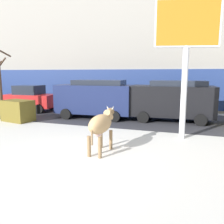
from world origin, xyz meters
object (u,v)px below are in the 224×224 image
object	(u,v)px
pedestrian_far_left	(112,98)
dumpster	(18,111)
bare_tree_left_lot	(0,80)
car_navy_van	(95,98)
cow_tan	(101,124)
car_red_hatchback	(31,98)
billboard	(187,32)
car_black_van	(172,100)

from	to	relation	value
pedestrian_far_left	dumpster	size ratio (longest dim) A/B	1.02
pedestrian_far_left	bare_tree_left_lot	xyz separation A→B (m)	(-5.16, -5.66, 1.46)
car_navy_van	dumpster	bearing A→B (deg)	-148.20
cow_tan	dumpster	bearing A→B (deg)	151.94
car_red_hatchback	bare_tree_left_lot	distance (m)	3.23
car_navy_van	billboard	bearing A→B (deg)	-30.81
car_navy_van	car_black_van	world-z (taller)	same
car_black_van	dumpster	world-z (taller)	car_black_van
cow_tan	car_navy_van	bearing A→B (deg)	114.52
billboard	bare_tree_left_lot	xyz separation A→B (m)	(-10.56, 1.13, -1.97)
car_red_hatchback	car_black_van	size ratio (longest dim) A/B	0.76
billboard	dumpster	bearing A→B (deg)	175.15
cow_tan	car_black_van	bearing A→B (deg)	73.01
pedestrian_far_left	dumpster	world-z (taller)	pedestrian_far_left
car_navy_van	pedestrian_far_left	xyz separation A→B (m)	(-0.15, 3.66, -0.36)
dumpster	bare_tree_left_lot	bearing A→B (deg)	166.39
bare_tree_left_lot	cow_tan	bearing A→B (deg)	-25.56
cow_tan	billboard	size ratio (longest dim) A/B	0.34
dumpster	car_red_hatchback	bearing A→B (deg)	116.09
car_navy_van	car_red_hatchback	bearing A→B (deg)	170.55
billboard	car_red_hatchback	world-z (taller)	billboard
car_black_van	pedestrian_far_left	distance (m)	5.71
car_red_hatchback	dumpster	bearing A→B (deg)	-63.91
pedestrian_far_left	dumpster	distance (m)	7.06
billboard	car_black_van	distance (m)	4.78
car_black_van	dumpster	bearing A→B (deg)	-161.38
cow_tan	billboard	xyz separation A→B (m)	(2.60, 2.68, 3.32)
cow_tan	car_red_hatchback	xyz separation A→B (m)	(-8.06, 6.71, -0.07)
car_navy_van	pedestrian_far_left	size ratio (longest dim) A/B	2.72
car_navy_van	dumpster	size ratio (longest dim) A/B	2.77
billboard	pedestrian_far_left	xyz separation A→B (m)	(-5.40, 6.80, -3.43)
dumpster	car_navy_van	bearing A→B (deg)	31.80
car_navy_van	bare_tree_left_lot	distance (m)	5.78
car_navy_van	dumpster	xyz separation A→B (m)	(-3.81, -2.36, -0.64)
cow_tan	dumpster	size ratio (longest dim) A/B	1.12
billboard	bare_tree_left_lot	size ratio (longest dim) A/B	1.29
billboard	car_red_hatchback	bearing A→B (deg)	159.28
cow_tan	pedestrian_far_left	bearing A→B (deg)	106.46
car_navy_van	cow_tan	bearing A→B (deg)	-65.48
car_navy_van	car_black_van	distance (m)	4.59
billboard	pedestrian_far_left	bearing A→B (deg)	128.48
bare_tree_left_lot	pedestrian_far_left	bearing A→B (deg)	47.66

